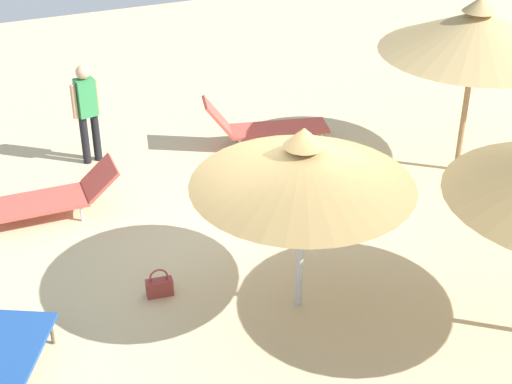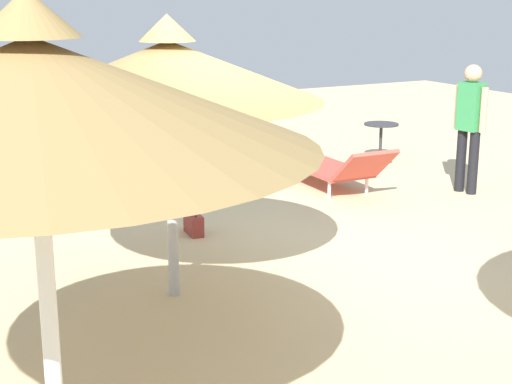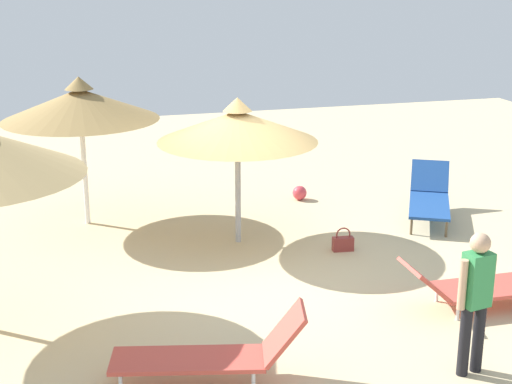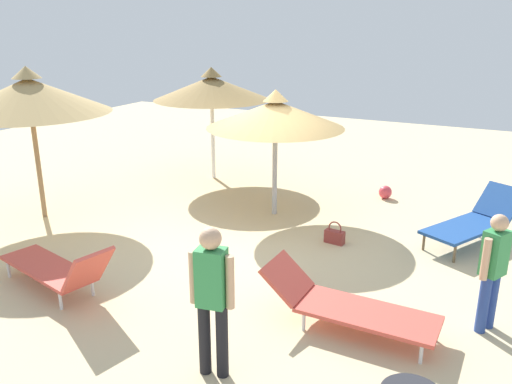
{
  "view_description": "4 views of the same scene",
  "coord_description": "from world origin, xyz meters",
  "px_view_note": "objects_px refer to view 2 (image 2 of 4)",
  "views": [
    {
      "loc": [
        -3.45,
        -7.77,
        6.06
      ],
      "look_at": [
        -0.12,
        0.04,
        1.1
      ],
      "focal_mm": 54.05,
      "sensor_mm": 36.0,
      "label": 1
    },
    {
      "loc": [
        6.01,
        -3.39,
        2.62
      ],
      "look_at": [
        0.05,
        -0.19,
        0.85
      ],
      "focal_mm": 54.4,
      "sensor_mm": 36.0,
      "label": 2
    },
    {
      "loc": [
        2.92,
        10.54,
        4.51
      ],
      "look_at": [
        -0.08,
        -0.22,
        1.09
      ],
      "focal_mm": 53.18,
      "sensor_mm": 36.0,
      "label": 3
    },
    {
      "loc": [
        -4.03,
        7.87,
        3.62
      ],
      "look_at": [
        -0.21,
        0.26,
        0.85
      ],
      "focal_mm": 36.85,
      "sensor_mm": 36.0,
      "label": 4
    }
  ],
  "objects_px": {
    "lounge_chair_back": "(47,171)",
    "handbag": "(194,223)",
    "lounge_chair_edge": "(331,166)",
    "parasol_umbrella_far_left": "(168,71)",
    "side_table_round": "(381,136)",
    "parasol_umbrella_near_right": "(33,94)",
    "person_standing_far_right": "(230,115)",
    "person_standing_front": "(470,120)"
  },
  "relations": [
    {
      "from": "parasol_umbrella_far_left",
      "to": "parasol_umbrella_near_right",
      "type": "bearing_deg",
      "value": -34.38
    },
    {
      "from": "parasol_umbrella_far_left",
      "to": "side_table_round",
      "type": "distance_m",
      "value": 6.3
    },
    {
      "from": "parasol_umbrella_near_right",
      "to": "lounge_chair_edge",
      "type": "height_order",
      "value": "parasol_umbrella_near_right"
    },
    {
      "from": "lounge_chair_back",
      "to": "person_standing_front",
      "type": "xyz_separation_m",
      "value": [
        2.14,
        5.02,
        0.57
      ]
    },
    {
      "from": "parasol_umbrella_near_right",
      "to": "lounge_chair_back",
      "type": "height_order",
      "value": "parasol_umbrella_near_right"
    },
    {
      "from": "person_standing_far_right",
      "to": "handbag",
      "type": "height_order",
      "value": "person_standing_far_right"
    },
    {
      "from": "parasol_umbrella_far_left",
      "to": "lounge_chair_back",
      "type": "distance_m",
      "value": 3.96
    },
    {
      "from": "side_table_round",
      "to": "lounge_chair_back",
      "type": "bearing_deg",
      "value": -90.74
    },
    {
      "from": "person_standing_front",
      "to": "parasol_umbrella_near_right",
      "type": "bearing_deg",
      "value": -58.94
    },
    {
      "from": "parasol_umbrella_near_right",
      "to": "lounge_chair_back",
      "type": "relative_size",
      "value": 1.28
    },
    {
      "from": "person_standing_far_right",
      "to": "handbag",
      "type": "relative_size",
      "value": 3.8
    },
    {
      "from": "handbag",
      "to": "side_table_round",
      "type": "bearing_deg",
      "value": 116.5
    },
    {
      "from": "parasol_umbrella_far_left",
      "to": "person_standing_front",
      "type": "height_order",
      "value": "parasol_umbrella_far_left"
    },
    {
      "from": "person_standing_front",
      "to": "parasol_umbrella_far_left",
      "type": "bearing_deg",
      "value": -72.67
    },
    {
      "from": "lounge_chair_back",
      "to": "lounge_chair_edge",
      "type": "bearing_deg",
      "value": 71.85
    },
    {
      "from": "parasol_umbrella_far_left",
      "to": "parasol_umbrella_near_right",
      "type": "height_order",
      "value": "parasol_umbrella_near_right"
    },
    {
      "from": "handbag",
      "to": "lounge_chair_back",
      "type": "bearing_deg",
      "value": -152.69
    },
    {
      "from": "lounge_chair_back",
      "to": "side_table_round",
      "type": "distance_m",
      "value": 5.17
    },
    {
      "from": "parasol_umbrella_far_left",
      "to": "handbag",
      "type": "relative_size",
      "value": 6.54
    },
    {
      "from": "parasol_umbrella_far_left",
      "to": "parasol_umbrella_near_right",
      "type": "xyz_separation_m",
      "value": [
        2.37,
        -1.62,
        0.18
      ]
    },
    {
      "from": "parasol_umbrella_near_right",
      "to": "lounge_chair_edge",
      "type": "distance_m",
      "value": 7.14
    },
    {
      "from": "parasol_umbrella_near_right",
      "to": "person_standing_front",
      "type": "bearing_deg",
      "value": 121.06
    },
    {
      "from": "parasol_umbrella_far_left",
      "to": "side_table_round",
      "type": "bearing_deg",
      "value": 125.79
    },
    {
      "from": "lounge_chair_edge",
      "to": "parasol_umbrella_far_left",
      "type": "bearing_deg",
      "value": -53.09
    },
    {
      "from": "lounge_chair_edge",
      "to": "handbag",
      "type": "bearing_deg",
      "value": -68.75
    },
    {
      "from": "lounge_chair_edge",
      "to": "handbag",
      "type": "xyz_separation_m",
      "value": [
        0.95,
        -2.44,
        -0.19
      ]
    },
    {
      "from": "person_standing_far_right",
      "to": "lounge_chair_edge",
      "type": "bearing_deg",
      "value": 25.64
    },
    {
      "from": "lounge_chair_back",
      "to": "person_standing_far_right",
      "type": "xyz_separation_m",
      "value": [
        -0.39,
        2.78,
        0.44
      ]
    },
    {
      "from": "parasol_umbrella_far_left",
      "to": "person_standing_front",
      "type": "distance_m",
      "value": 5.12
    },
    {
      "from": "lounge_chair_back",
      "to": "handbag",
      "type": "height_order",
      "value": "lounge_chair_back"
    },
    {
      "from": "parasol_umbrella_near_right",
      "to": "side_table_round",
      "type": "bearing_deg",
      "value": 132.1
    },
    {
      "from": "person_standing_front",
      "to": "handbag",
      "type": "relative_size",
      "value": 4.26
    },
    {
      "from": "parasol_umbrella_near_right",
      "to": "handbag",
      "type": "height_order",
      "value": "parasol_umbrella_near_right"
    },
    {
      "from": "lounge_chair_back",
      "to": "lounge_chair_edge",
      "type": "relative_size",
      "value": 0.97
    },
    {
      "from": "parasol_umbrella_far_left",
      "to": "person_standing_far_right",
      "type": "xyz_separation_m",
      "value": [
        -4.03,
        2.56,
        -1.12
      ]
    },
    {
      "from": "parasol_umbrella_far_left",
      "to": "lounge_chair_back",
      "type": "height_order",
      "value": "parasol_umbrella_far_left"
    },
    {
      "from": "parasol_umbrella_far_left",
      "to": "handbag",
      "type": "bearing_deg",
      "value": 150.63
    },
    {
      "from": "person_standing_far_right",
      "to": "handbag",
      "type": "xyz_separation_m",
      "value": [
        2.5,
        -1.7,
        -0.72
      ]
    },
    {
      "from": "person_standing_front",
      "to": "person_standing_far_right",
      "type": "height_order",
      "value": "person_standing_front"
    },
    {
      "from": "lounge_chair_back",
      "to": "person_standing_far_right",
      "type": "relative_size",
      "value": 1.39
    },
    {
      "from": "lounge_chair_back",
      "to": "lounge_chair_edge",
      "type": "height_order",
      "value": "lounge_chair_back"
    },
    {
      "from": "side_table_round",
      "to": "parasol_umbrella_far_left",
      "type": "bearing_deg",
      "value": -54.21
    }
  ]
}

